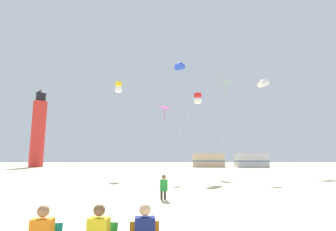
# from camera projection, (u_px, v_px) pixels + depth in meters

# --- Properties ---
(kite_flyer_standing) EXTENTS (0.36, 0.52, 1.16)m
(kite_flyer_standing) POSITION_uv_depth(u_px,v_px,m) (164.00, 187.00, 12.20)
(kite_flyer_standing) COLOR #238438
(kite_flyer_standing) RESTS_ON ground
(kite_diamond_lime) EXTENTS (2.49, 2.49, 9.81)m
(kite_diamond_lime) POSITION_uv_depth(u_px,v_px,m) (224.00, 85.00, 26.44)
(kite_diamond_lime) COLOR silver
(kite_diamond_lime) RESTS_ON ground
(kite_box_gold) EXTENTS (2.69, 2.54, 10.34)m
(kite_box_gold) POSITION_uv_depth(u_px,v_px,m) (118.00, 87.00, 29.38)
(kite_box_gold) COLOR silver
(kite_box_gold) RESTS_ON ground
(kite_tube_white) EXTENTS (3.56, 3.63, 11.84)m
(kite_tube_white) POSITION_uv_depth(u_px,v_px,m) (263.00, 83.00, 32.84)
(kite_tube_white) COLOR silver
(kite_tube_white) RESTS_ON ground
(kite_diamond_magenta) EXTENTS (2.92, 2.92, 6.63)m
(kite_diamond_magenta) POSITION_uv_depth(u_px,v_px,m) (164.00, 110.00, 23.65)
(kite_diamond_magenta) COLOR silver
(kite_diamond_magenta) RESTS_ON ground
(kite_tube_blue) EXTENTS (2.66, 3.03, 12.51)m
(kite_tube_blue) POSITION_uv_depth(u_px,v_px,m) (180.00, 67.00, 28.76)
(kite_tube_blue) COLOR silver
(kite_tube_blue) RESTS_ON ground
(kite_box_scarlet) EXTENTS (1.84, 1.84, 9.09)m
(kite_box_scarlet) POSITION_uv_depth(u_px,v_px,m) (198.00, 98.00, 29.38)
(kite_box_scarlet) COLOR silver
(kite_box_scarlet) RESTS_ON ground
(lighthouse_distant) EXTENTS (2.80, 2.80, 16.80)m
(lighthouse_distant) POSITION_uv_depth(u_px,v_px,m) (38.00, 130.00, 56.17)
(lighthouse_distant) COLOR red
(lighthouse_distant) RESTS_ON ground
(rv_van_tan) EXTENTS (6.60, 2.83, 2.80)m
(rv_van_tan) POSITION_uv_depth(u_px,v_px,m) (208.00, 160.00, 53.88)
(rv_van_tan) COLOR #C6B28C
(rv_van_tan) RESTS_ON ground
(rv_van_silver) EXTENTS (6.60, 2.81, 2.80)m
(rv_van_silver) POSITION_uv_depth(u_px,v_px,m) (251.00, 160.00, 52.08)
(rv_van_silver) COLOR #B7BABF
(rv_van_silver) RESTS_ON ground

